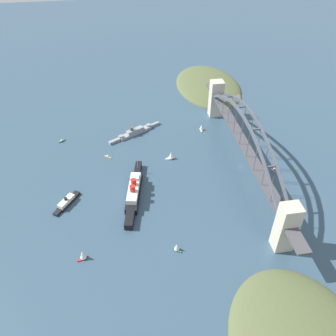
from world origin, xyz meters
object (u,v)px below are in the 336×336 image
Objects in this scene: ocean_liner at (134,191)px; small_boat_5 at (202,127)px; harbor_ferry_steamer at (67,202)px; small_boat_3 at (83,255)px; small_boat_1 at (177,247)px; small_boat_0 at (62,141)px; small_boat_2 at (171,155)px; naval_cruiser at (135,132)px; seaplane_taxiing_near_bridge at (275,169)px; harbor_arch_bridge at (244,146)px; small_boat_4 at (108,157)px.

small_boat_5 is at bearing -41.92° from ocean_liner.
small_boat_3 is at bearing -165.61° from harbor_ferry_steamer.
ocean_liner is at bearing -34.98° from small_boat_3.
small_boat_5 is (101.69, -91.31, -1.50)m from ocean_liner.
harbor_ferry_steamer is at bearing 53.43° from small_boat_1.
small_boat_0 is 131.83m from small_boat_2.
small_boat_0 is at bearing 91.44° from naval_cruiser.
small_boat_5 reaches higher than seaplane_taxiing_near_bridge.
seaplane_taxiing_near_bridge is at bearing -84.77° from ocean_liner.
ocean_liner is 64.12m from harbor_ferry_steamer.
small_boat_3 reaches higher than seaplane_taxiing_near_bridge.
small_boat_3 reaches higher than harbor_ferry_steamer.
ocean_liner is 106.56m from naval_cruiser.
small_boat_5 is (172.97, -61.97, 0.09)m from small_boat_1.
naval_cruiser is 5.94× the size of small_boat_3.
ocean_liner is at bearing 174.75° from naval_cruiser.
small_boat_2 is (-52.39, -120.91, 3.71)m from small_boat_0.
small_boat_5 is at bearing -42.67° from small_boat_2.
harbor_arch_bridge is at bearing -41.67° from small_boat_1.
small_boat_3 is 1.37× the size of small_boat_4.
ocean_liner is at bearing 138.83° from small_boat_2.
small_boat_4 is at bearing 78.85° from small_boat_2.
harbor_ferry_steamer is 78.30m from small_boat_4.
small_boat_0 is 167.19m from small_boat_5.
harbor_arch_bridge is 82.76m from small_boat_5.
ocean_liner is at bearing -143.88° from small_boat_0.
harbor_ferry_steamer is 186.77m from small_boat_5.
small_boat_0 is 0.72× the size of small_boat_2.
small_boat_5 is (-4.39, -81.56, 1.15)m from naval_cruiser.
small_boat_1 is (-84.96, 120.10, 1.74)m from seaplane_taxiing_near_bridge.
naval_cruiser is (106.09, -9.74, -2.65)m from ocean_liner.
harbor_ferry_steamer reaches higher than small_boat_4.
harbor_arch_bridge reaches higher than small_boat_1.
small_boat_2 is at bearing 70.06° from seaplane_taxiing_near_bridge.
naval_cruiser is 65.01m from small_boat_2.
naval_cruiser is at bearing -34.31° from harbor_ferry_steamer.
small_boat_5 reaches higher than small_boat_0.
small_boat_3 is at bearing 112.43° from seaplane_taxiing_near_bridge.
ocean_liner is 9.78× the size of seaplane_taxiing_near_bridge.
small_boat_4 is at bearing 73.46° from seaplane_taxiing_near_bridge.
small_boat_0 is at bearing 89.23° from small_boat_5.
naval_cruiser is 7.71× the size of small_boat_1.
small_boat_0 is 0.92× the size of small_boat_1.
seaplane_taxiing_near_bridge is 1.10× the size of small_boat_1.
seaplane_taxiing_near_bridge is 1.16× the size of small_boat_4.
small_boat_0 is 0.84× the size of small_boat_5.
small_boat_0 is at bearing 67.98° from harbor_arch_bridge.
small_boat_2 reaches higher than small_boat_0.
harbor_arch_bridge is 34.76× the size of small_boat_4.
small_boat_3 is at bearing 87.17° from small_boat_1.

